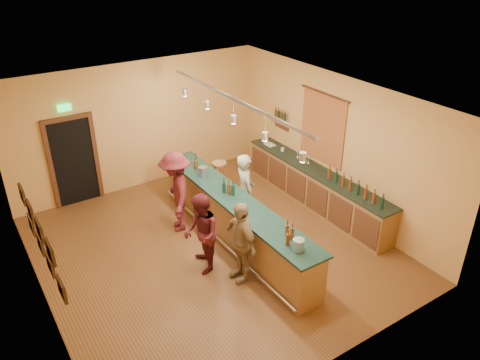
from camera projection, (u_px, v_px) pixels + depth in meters
floor at (212, 249)px, 9.73m from camera, size 7.00×7.00×0.00m
ceiling at (207, 101)px, 8.24m from camera, size 6.50×7.00×0.02m
wall_back at (139, 126)px, 11.58m from camera, size 6.50×0.02×3.20m
wall_front at (337, 281)px, 6.39m from camera, size 6.50×0.02×3.20m
wall_left at (32, 233)px, 7.41m from camera, size 0.02×7.00×3.20m
wall_right at (334, 144)px, 10.56m from camera, size 0.02×7.00×3.20m
doorway at (73, 159)px, 10.96m from camera, size 1.15×0.09×2.48m
tapestry at (323, 129)px, 10.73m from camera, size 0.03×1.40×1.60m
bottle_shelf at (280, 118)px, 11.90m from camera, size 0.17×0.55×0.54m
picture_grid at (41, 237)px, 6.71m from camera, size 0.06×2.20×0.70m
back_counter at (316, 188)px, 11.07m from camera, size 0.60×4.55×1.27m
tasting_bar at (234, 216)px, 9.72m from camera, size 0.73×5.10×1.38m
pendant_track at (234, 107)px, 8.61m from camera, size 0.11×4.60×0.50m
bartender at (245, 191)px, 10.18m from camera, size 0.54×0.70×1.72m
customer_a at (201, 234)px, 8.79m from camera, size 0.82×0.94×1.62m
customer_b at (241, 242)px, 8.55m from camera, size 0.46×0.98×1.64m
customer_c at (176, 192)px, 10.02m from camera, size 1.03×1.34×1.83m
bar_stool at (219, 168)px, 11.75m from camera, size 0.37×0.37×0.75m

